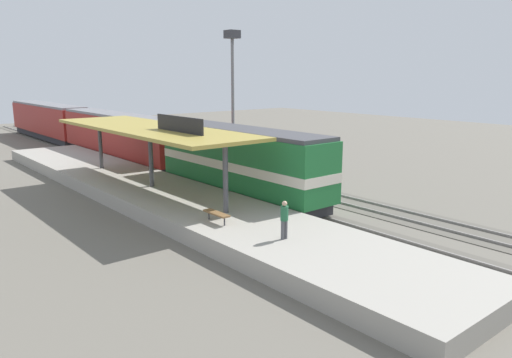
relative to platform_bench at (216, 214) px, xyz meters
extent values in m
plane|color=#666056|center=(8.00, 9.14, -1.34)|extent=(120.00, 120.00, 0.00)
cube|color=#565249|center=(6.00, 9.14, -1.32)|extent=(3.20, 110.00, 0.04)
cube|color=gray|center=(5.28, 9.14, -1.26)|extent=(0.10, 110.00, 0.16)
cube|color=gray|center=(6.72, 9.14, -1.26)|extent=(0.10, 110.00, 0.16)
cube|color=#565249|center=(10.60, 9.14, -1.32)|extent=(3.20, 110.00, 0.04)
cube|color=gray|center=(9.88, 9.14, -1.26)|extent=(0.10, 110.00, 0.16)
cube|color=gray|center=(11.32, 9.14, -1.26)|extent=(0.10, 110.00, 0.16)
cube|color=#9E998E|center=(1.40, 9.14, -0.89)|extent=(6.00, 44.00, 0.90)
cylinder|color=#47474C|center=(1.40, 1.14, 1.36)|extent=(0.28, 0.28, 3.60)
cylinder|color=#47474C|center=(1.40, 9.14, 1.36)|extent=(0.28, 0.28, 3.60)
cylinder|color=#47474C|center=(1.40, 17.14, 1.36)|extent=(0.28, 0.28, 3.60)
cube|color=#A38E3D|center=(1.40, 9.14, 3.26)|extent=(5.20, 18.00, 0.20)
cube|color=black|center=(1.40, 5.54, 3.81)|extent=(0.12, 4.80, 0.90)
cylinder|color=#333338|center=(0.00, -0.65, -0.23)|extent=(0.07, 0.07, 0.42)
cylinder|color=#333338|center=(0.00, 0.65, -0.23)|extent=(0.07, 0.07, 0.42)
cube|color=brown|center=(0.00, 0.00, 0.02)|extent=(0.44, 1.70, 0.08)
cube|color=#28282D|center=(6.00, 5.76, -0.83)|extent=(2.60, 13.60, 0.70)
cube|color=#1E6B33|center=(6.00, 5.76, 1.27)|extent=(2.90, 14.40, 3.50)
cube|color=#424247|center=(6.00, 5.76, 3.14)|extent=(2.78, 14.11, 0.24)
cube|color=beige|center=(6.00, 5.76, 1.00)|extent=(2.93, 14.43, 0.56)
cube|color=#28282D|center=(6.00, 23.76, -0.83)|extent=(2.60, 19.20, 0.70)
cube|color=maroon|center=(6.00, 23.76, 1.17)|extent=(2.90, 20.00, 3.30)
cube|color=slate|center=(6.00, 23.76, 2.94)|extent=(2.78, 19.60, 0.24)
cube|color=#28282D|center=(6.00, 44.56, -0.83)|extent=(2.60, 19.20, 0.70)
cube|color=maroon|center=(6.00, 44.56, 1.17)|extent=(2.90, 20.00, 3.30)
cube|color=slate|center=(6.00, 44.56, 2.94)|extent=(2.78, 19.60, 0.24)
cylinder|color=slate|center=(13.80, 16.85, 4.16)|extent=(0.28, 0.28, 11.00)
cube|color=#333338|center=(13.80, 16.85, 10.01)|extent=(1.10, 1.10, 0.70)
cylinder|color=#4C4C51|center=(0.77, -3.88, -0.02)|extent=(0.16, 0.16, 0.84)
cylinder|color=#4C4C51|center=(0.95, -3.88, -0.02)|extent=(0.16, 0.16, 0.84)
cylinder|color=#23603D|center=(0.86, -3.88, 0.72)|extent=(0.34, 0.34, 0.64)
sphere|color=tan|center=(0.86, -3.88, 1.15)|extent=(0.23, 0.23, 0.23)
camera|label=1|loc=(-13.13, -18.77, 6.60)|focal=34.46mm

